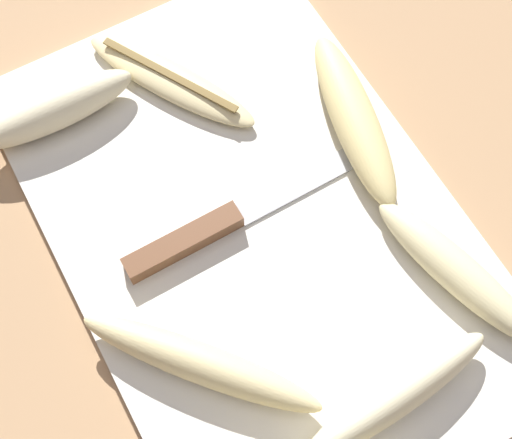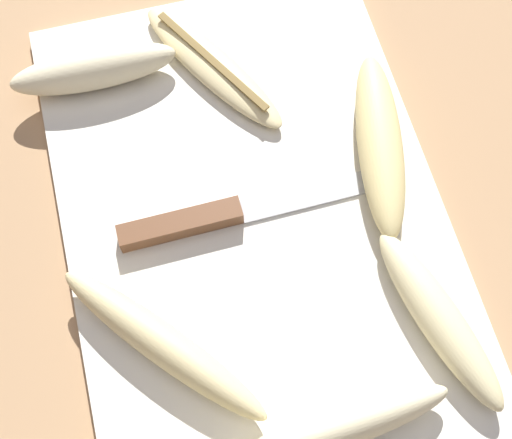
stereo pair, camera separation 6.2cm
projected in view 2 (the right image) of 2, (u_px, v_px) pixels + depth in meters
name	position (u px, v px, depth m)	size (l,w,h in m)	color
ground_plane	(256.00, 229.00, 0.64)	(4.00, 4.00, 0.00)	tan
cutting_board	(256.00, 226.00, 0.64)	(0.52, 0.34, 0.01)	silver
knife	(203.00, 219.00, 0.63)	(0.02, 0.23, 0.02)	brown
banana_ripe_center	(209.00, 67.00, 0.69)	(0.18, 0.13, 0.02)	beige
banana_pale_long	(343.00, 426.00, 0.55)	(0.04, 0.18, 0.04)	beige
banana_golden_short	(380.00, 144.00, 0.64)	(0.19, 0.08, 0.03)	#EDD689
banana_mellow_near	(162.00, 344.00, 0.57)	(0.18, 0.16, 0.03)	beige
banana_bright_far	(94.00, 69.00, 0.67)	(0.04, 0.16, 0.04)	beige
banana_soft_right	(439.00, 318.00, 0.58)	(0.17, 0.08, 0.03)	beige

